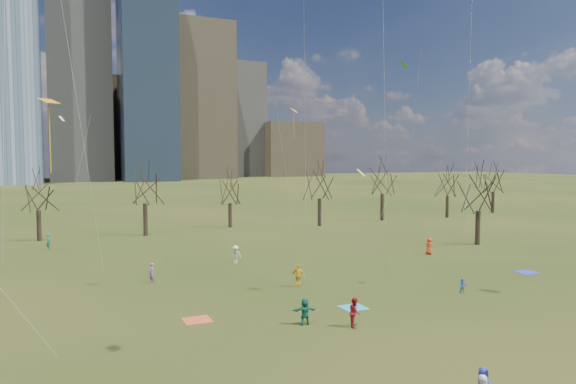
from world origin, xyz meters
name	(u,v)px	position (x,y,z in m)	size (l,w,h in m)	color
ground	(370,321)	(0.00, 0.00, 0.00)	(500.00, 500.00, 0.00)	black
downtown_skyline	(93,89)	(-2.43, 210.64, 39.01)	(212.50, 78.00, 118.00)	slate
bare_tree_row	(205,187)	(-0.09, 37.22, 6.12)	(113.04, 29.80, 9.50)	black
blanket_teal	(353,307)	(0.53, 2.81, 0.01)	(1.60, 1.50, 0.03)	teal
blanket_navy	(526,272)	(19.39, 5.63, 0.01)	(1.60, 1.50, 0.03)	#2734B8
blanket_crimson	(197,320)	(-9.37, 4.41, 0.01)	(1.60, 1.50, 0.03)	#CC4828
person_2	(355,312)	(-1.34, -0.45, 0.85)	(0.83, 0.64, 1.70)	maroon
person_4	(299,276)	(-0.39, 9.18, 0.85)	(1.00, 0.42, 1.71)	yellow
person_5	(305,311)	(-3.83, 1.04, 0.79)	(1.47, 0.47, 1.59)	#197254
person_7	(151,273)	(-10.37, 14.75, 0.80)	(0.58, 0.38, 1.60)	#9350A0
person_8	(463,286)	(9.57, 2.63, 0.53)	(0.52, 0.40, 1.07)	#285FAD
person_9	(236,254)	(-2.00, 19.38, 0.82)	(1.06, 0.61, 1.65)	silver
person_12	(429,246)	(17.16, 15.49, 0.85)	(0.83, 0.54, 1.70)	#E24419
person_13	(49,242)	(-17.89, 33.72, 0.90)	(0.66, 0.43, 1.80)	#1A794C
kites_airborne	(296,114)	(0.37, 11.22, 13.18)	(63.23, 44.50, 31.50)	orange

